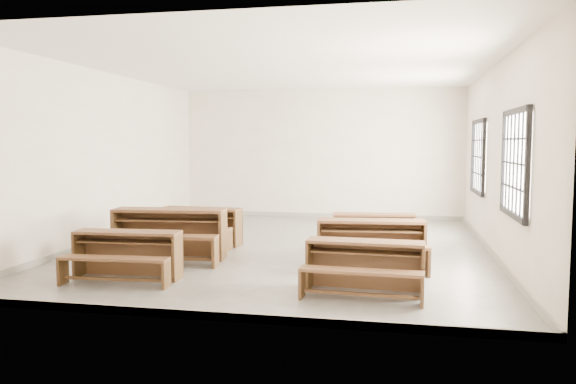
% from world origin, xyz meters
% --- Properties ---
extents(room, '(8.50, 8.50, 3.20)m').
position_xyz_m(room, '(0.09, 0.00, 2.14)').
color(room, gray).
rests_on(room, ground).
extents(desk_set_0, '(1.51, 0.85, 0.66)m').
position_xyz_m(desk_set_0, '(-1.73, -2.72, 0.38)').
color(desk_set_0, brown).
rests_on(desk_set_0, ground).
extents(desk_set_1, '(1.89, 1.11, 0.81)m').
position_xyz_m(desk_set_1, '(-1.69, -1.37, 0.47)').
color(desk_set_1, brown).
rests_on(desk_set_1, ground).
extents(desk_set_2, '(1.57, 0.90, 0.68)m').
position_xyz_m(desk_set_2, '(-1.65, -0.04, 0.40)').
color(desk_set_2, brown).
rests_on(desk_set_2, ground).
extents(desk_set_3, '(1.49, 0.83, 0.66)m').
position_xyz_m(desk_set_3, '(1.53, -2.82, 0.38)').
color(desk_set_3, brown).
rests_on(desk_set_3, ground).
extents(desk_set_4, '(1.67, 0.98, 0.72)m').
position_xyz_m(desk_set_4, '(1.54, -1.37, 0.42)').
color(desk_set_4, brown).
rests_on(desk_set_4, ground).
extents(desk_set_5, '(1.50, 0.90, 0.64)m').
position_xyz_m(desk_set_5, '(1.52, 0.02, 0.37)').
color(desk_set_5, brown).
rests_on(desk_set_5, ground).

